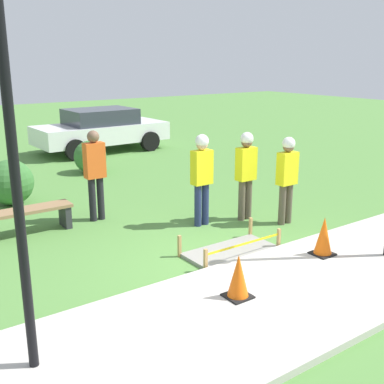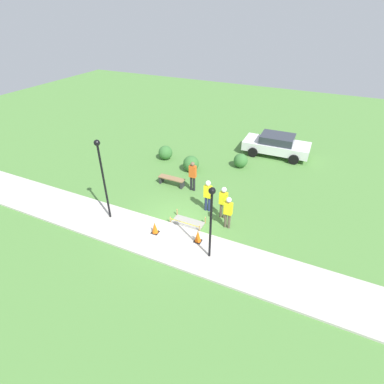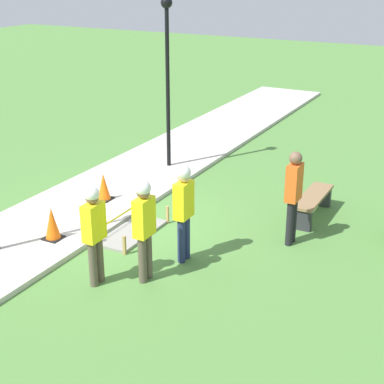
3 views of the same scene
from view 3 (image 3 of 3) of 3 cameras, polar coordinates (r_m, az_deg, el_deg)
name	(u,v)px [view 3 (image 3 of 3)]	position (r m, az deg, el deg)	size (l,w,h in m)	color
ground_plane	(127,222)	(12.31, -6.33, -2.89)	(60.00, 60.00, 0.00)	#51843D
sidewalk	(78,208)	(12.99, -10.96, -1.57)	(28.00, 2.52, 0.10)	#BCB7AD
wet_concrete_patch	(132,232)	(11.74, -5.85, -3.91)	(1.63, 0.77, 0.37)	gray
traffic_cone_near_patch	(104,187)	(13.13, -8.56, 0.50)	(0.34, 0.34, 0.61)	black
traffic_cone_far_patch	(52,224)	(11.47, -13.41, -2.99)	(0.34, 0.34, 0.64)	black
park_bench	(313,202)	(12.58, 11.61, -0.95)	(1.61, 0.44, 0.50)	#2D2D33
worker_supervisor	(94,227)	(9.67, -9.49, -3.38)	(0.40, 0.25, 1.74)	brown
worker_assistant	(144,222)	(9.66, -4.67, -2.90)	(0.40, 0.26, 1.80)	brown
worker_trainee	(184,205)	(10.28, -0.82, -1.23)	(0.40, 0.26, 1.81)	navy
bystander_in_orange_shirt	(293,192)	(11.08, 9.81, 0.00)	(0.40, 0.24, 1.84)	black
lamppost_far	(167,60)	(14.65, -2.40, 12.69)	(0.28, 0.28, 4.18)	black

